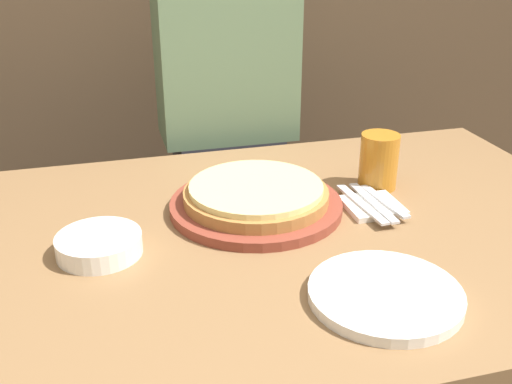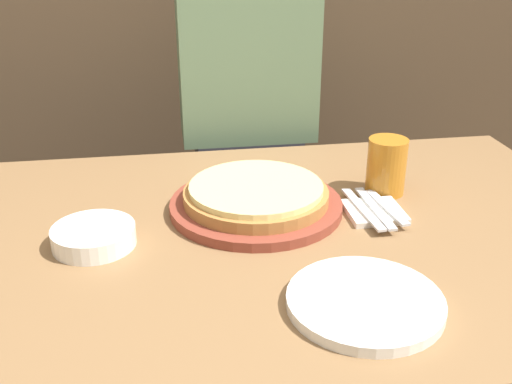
% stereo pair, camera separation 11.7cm
% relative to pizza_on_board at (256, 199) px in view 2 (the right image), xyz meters
% --- Properties ---
extents(pizza_on_board, '(0.35, 0.35, 0.06)m').
position_rel_pizza_on_board_xyz_m(pizza_on_board, '(0.00, 0.00, 0.00)').
color(pizza_on_board, brown).
rests_on(pizza_on_board, dining_table).
extents(beer_glass, '(0.08, 0.08, 0.12)m').
position_rel_pizza_on_board_xyz_m(beer_glass, '(0.29, 0.04, 0.04)').
color(beer_glass, '#B7701E').
rests_on(beer_glass, dining_table).
extents(dinner_plate, '(0.24, 0.24, 0.02)m').
position_rel_pizza_on_board_xyz_m(dinner_plate, '(0.11, -0.36, -0.02)').
color(dinner_plate, white).
rests_on(dinner_plate, dining_table).
extents(side_bowl, '(0.15, 0.15, 0.04)m').
position_rel_pizza_on_board_xyz_m(side_bowl, '(-0.31, -0.09, -0.01)').
color(side_bowl, white).
rests_on(side_bowl, dining_table).
extents(napkin_stack, '(0.11, 0.11, 0.01)m').
position_rel_pizza_on_board_xyz_m(napkin_stack, '(0.23, -0.06, -0.02)').
color(napkin_stack, white).
rests_on(napkin_stack, dining_table).
extents(fork, '(0.03, 0.19, 0.00)m').
position_rel_pizza_on_board_xyz_m(fork, '(0.21, -0.06, -0.01)').
color(fork, silver).
rests_on(fork, napkin_stack).
extents(dinner_knife, '(0.02, 0.19, 0.00)m').
position_rel_pizza_on_board_xyz_m(dinner_knife, '(0.23, -0.06, -0.01)').
color(dinner_knife, silver).
rests_on(dinner_knife, napkin_stack).
extents(spoon, '(0.04, 0.16, 0.00)m').
position_rel_pizza_on_board_xyz_m(spoon, '(0.26, -0.06, -0.01)').
color(spoon, silver).
rests_on(spoon, napkin_stack).
extents(diner_person, '(0.36, 0.20, 1.35)m').
position_rel_pizza_on_board_xyz_m(diner_person, '(0.06, 0.52, -0.12)').
color(diner_person, '#33333D').
rests_on(diner_person, ground_plane).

